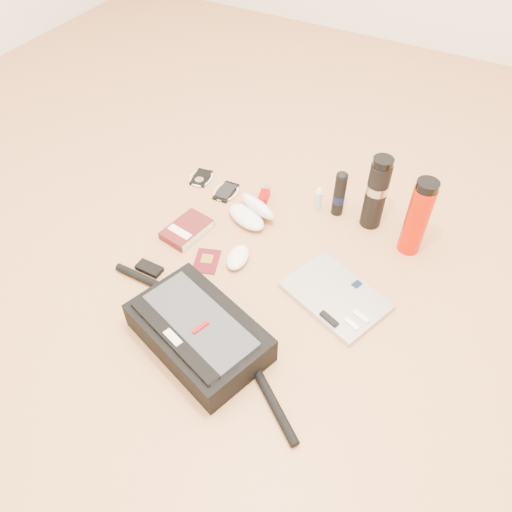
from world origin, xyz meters
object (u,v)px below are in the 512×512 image
thermos_red (417,218)px  messenger_bag (198,332)px  thermos_black (376,193)px  book (187,230)px  laptop (335,296)px

thermos_red → messenger_bag: bearing=-122.7°
thermos_black → thermos_red: (0.16, -0.06, 0.00)m
book → thermos_black: size_ratio=0.66×
thermos_black → laptop: bearing=-86.8°
laptop → thermos_red: (0.14, 0.32, 0.13)m
laptop → thermos_red: thermos_red is taller
book → thermos_red: bearing=32.3°
book → thermos_red: (0.72, 0.30, 0.13)m
laptop → book: book is taller
book → thermos_red: 0.79m
laptop → thermos_black: bearing=114.1°
laptop → thermos_red: 0.38m
book → laptop: bearing=7.2°
book → thermos_red: thermos_red is taller
messenger_bag → thermos_red: 0.80m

